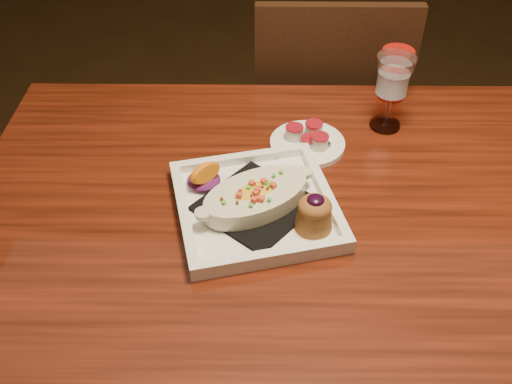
{
  "coord_description": "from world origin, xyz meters",
  "views": [
    {
      "loc": [
        -0.18,
        -0.77,
        1.49
      ],
      "look_at": [
        -0.19,
        0.03,
        0.77
      ],
      "focal_mm": 40.0,
      "sensor_mm": 36.0,
      "label": 1
    }
  ],
  "objects_px": {
    "red_tumbler": "(394,74)",
    "saucer": "(307,141)",
    "goblet": "(393,80)",
    "chair_far": "(323,124)",
    "plate": "(261,202)",
    "table": "(353,248)"
  },
  "relations": [
    {
      "from": "chair_far",
      "to": "plate",
      "type": "distance_m",
      "value": 0.71
    },
    {
      "from": "chair_far",
      "to": "plate",
      "type": "relative_size",
      "value": 2.7
    },
    {
      "from": "chair_far",
      "to": "red_tumbler",
      "type": "relative_size",
      "value": 7.64
    },
    {
      "from": "goblet",
      "to": "table",
      "type": "bearing_deg",
      "value": -108.27
    },
    {
      "from": "plate",
      "to": "saucer",
      "type": "distance_m",
      "value": 0.23
    },
    {
      "from": "plate",
      "to": "goblet",
      "type": "distance_m",
      "value": 0.4
    },
    {
      "from": "chair_far",
      "to": "saucer",
      "type": "height_order",
      "value": "chair_far"
    },
    {
      "from": "goblet",
      "to": "saucer",
      "type": "distance_m",
      "value": 0.22
    },
    {
      "from": "saucer",
      "to": "red_tumbler",
      "type": "xyz_separation_m",
      "value": [
        0.21,
        0.2,
        0.05
      ]
    },
    {
      "from": "red_tumbler",
      "to": "saucer",
      "type": "bearing_deg",
      "value": -136.96
    },
    {
      "from": "goblet",
      "to": "saucer",
      "type": "xyz_separation_m",
      "value": [
        -0.18,
        -0.07,
        -0.11
      ]
    },
    {
      "from": "plate",
      "to": "goblet",
      "type": "xyz_separation_m",
      "value": [
        0.27,
        0.28,
        0.09
      ]
    },
    {
      "from": "red_tumbler",
      "to": "goblet",
      "type": "bearing_deg",
      "value": -105.14
    },
    {
      "from": "chair_far",
      "to": "saucer",
      "type": "bearing_deg",
      "value": 78.74
    },
    {
      "from": "goblet",
      "to": "chair_far",
      "type": "bearing_deg",
      "value": 104.74
    },
    {
      "from": "plate",
      "to": "red_tumbler",
      "type": "bearing_deg",
      "value": 38.78
    },
    {
      "from": "saucer",
      "to": "plate",
      "type": "bearing_deg",
      "value": -115.54
    },
    {
      "from": "goblet",
      "to": "red_tumbler",
      "type": "xyz_separation_m",
      "value": [
        0.03,
        0.12,
        -0.06
      ]
    },
    {
      "from": "table",
      "to": "chair_far",
      "type": "height_order",
      "value": "chair_far"
    },
    {
      "from": "saucer",
      "to": "red_tumbler",
      "type": "bearing_deg",
      "value": 43.04
    },
    {
      "from": "chair_far",
      "to": "saucer",
      "type": "relative_size",
      "value": 5.84
    },
    {
      "from": "chair_far",
      "to": "goblet",
      "type": "height_order",
      "value": "chair_far"
    }
  ]
}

